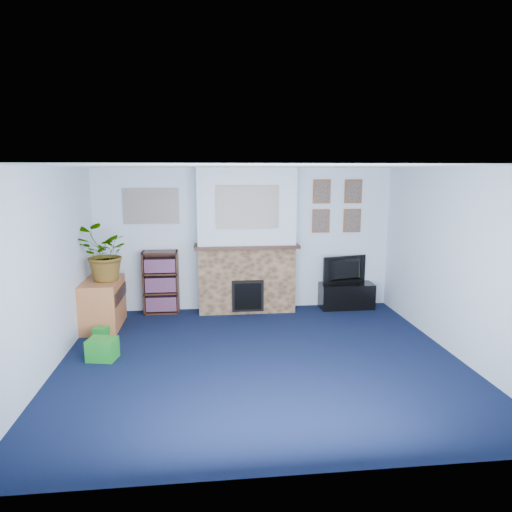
{
  "coord_description": "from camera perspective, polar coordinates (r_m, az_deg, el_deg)",
  "views": [
    {
      "loc": [
        -0.64,
        -5.39,
        2.35
      ],
      "look_at": [
        0.04,
        0.93,
        1.16
      ],
      "focal_mm": 32.0,
      "sensor_mm": 36.0,
      "label": 1
    }
  ],
  "objects": [
    {
      "name": "green_crate",
      "position": [
        6.17,
        -18.66,
        -10.94
      ],
      "size": [
        0.39,
        0.34,
        0.27
      ],
      "primitive_type": "cube",
      "rotation": [
        0.0,
        0.0,
        -0.2
      ],
      "color": "#198C26",
      "rests_on": "ground"
    },
    {
      "name": "potted_plant",
      "position": [
        7.11,
        -18.64,
        0.3
      ],
      "size": [
        0.97,
        0.93,
        0.83
      ],
      "primitive_type": "imported",
      "rotation": [
        0.0,
        0.0,
        3.64
      ],
      "color": "#26661E",
      "rests_on": "sideboard"
    },
    {
      "name": "collage_left",
      "position": [
        7.7,
        -12.98,
        6.11
      ],
      "size": [
        0.9,
        0.03,
        0.58
      ],
      "primitive_type": "cube",
      "color": "gray",
      "rests_on": "wall_back"
    },
    {
      "name": "portrait_br",
      "position": [
        8.06,
        11.92,
        4.35
      ],
      "size": [
        0.3,
        0.03,
        0.4
      ],
      "primitive_type": "cube",
      "color": "brown",
      "rests_on": "wall_back"
    },
    {
      "name": "toy_block",
      "position": [
        6.78,
        -18.82,
        -9.26
      ],
      "size": [
        0.22,
        0.22,
        0.21
      ],
      "primitive_type": "cube",
      "rotation": [
        0.0,
        0.0,
        -0.34
      ],
      "color": "#198C26",
      "rests_on": "ground"
    },
    {
      "name": "mantel_can",
      "position": [
        7.6,
        4.06,
        1.97
      ],
      "size": [
        0.06,
        0.06,
        0.13
      ],
      "primitive_type": "cylinder",
      "color": "#198C26",
      "rests_on": "chimney_breast"
    },
    {
      "name": "portrait_tl",
      "position": [
        7.87,
        8.22,
        7.97
      ],
      "size": [
        0.3,
        0.03,
        0.4
      ],
      "primitive_type": "cube",
      "color": "brown",
      "rests_on": "wall_back"
    },
    {
      "name": "portrait_bl",
      "position": [
        7.91,
        8.12,
        4.35
      ],
      "size": [
        0.3,
        0.03,
        0.4
      ],
      "primitive_type": "cube",
      "color": "brown",
      "rests_on": "wall_back"
    },
    {
      "name": "wall_right",
      "position": [
        6.35,
        23.66,
        -0.71
      ],
      "size": [
        0.04,
        4.5,
        2.4
      ],
      "primitive_type": "cube",
      "color": "silver",
      "rests_on": "ground"
    },
    {
      "name": "toy_ball",
      "position": [
        6.17,
        -18.38,
        -11.42
      ],
      "size": [
        0.2,
        0.2,
        0.2
      ],
      "primitive_type": "sphere",
      "color": "yellow",
      "rests_on": "ground"
    },
    {
      "name": "sideboard",
      "position": [
        7.34,
        -18.57,
        -5.75
      ],
      "size": [
        0.52,
        0.94,
        0.73
      ],
      "primitive_type": "cube",
      "color": "#B5693A",
      "rests_on": "ground"
    },
    {
      "name": "television",
      "position": [
        7.99,
        11.3,
        -1.74
      ],
      "size": [
        0.81,
        0.29,
        0.47
      ],
      "primitive_type": "imported",
      "rotation": [
        0.0,
        0.0,
        3.38
      ],
      "color": "black",
      "rests_on": "tv_stand"
    },
    {
      "name": "mantel_candle",
      "position": [
        7.54,
        1.28,
        2.08
      ],
      "size": [
        0.05,
        0.05,
        0.16
      ],
      "primitive_type": "cylinder",
      "color": "#B2BFC6",
      "rests_on": "chimney_breast"
    },
    {
      "name": "mantel_clock",
      "position": [
        7.5,
        -2.04,
        1.95
      ],
      "size": [
        0.09,
        0.05,
        0.12
      ],
      "primitive_type": "cube",
      "color": "gold",
      "rests_on": "chimney_breast"
    },
    {
      "name": "portrait_tr",
      "position": [
        8.03,
        12.06,
        7.9
      ],
      "size": [
        0.3,
        0.03,
        0.4
      ],
      "primitive_type": "cube",
      "color": "brown",
      "rests_on": "wall_back"
    },
    {
      "name": "wall_front",
      "position": [
        3.41,
        5.17,
        -9.13
      ],
      "size": [
        5.0,
        0.04,
        2.4
      ],
      "primitive_type": "cube",
      "color": "silver",
      "rests_on": "ground"
    },
    {
      "name": "ceiling",
      "position": [
        5.43,
        0.66,
        11.16
      ],
      "size": [
        5.0,
        4.5,
        0.01
      ],
      "primitive_type": "cube",
      "color": "white",
      "rests_on": "wall_back"
    },
    {
      "name": "collage_main",
      "position": [
        7.28,
        -1.08,
        6.13
      ],
      "size": [
        1.0,
        0.03,
        0.68
      ],
      "primitive_type": "cube",
      "color": "gray",
      "rests_on": "chimney_breast"
    },
    {
      "name": "chimney_breast",
      "position": [
        7.56,
        -1.2,
        1.75
      ],
      "size": [
        1.72,
        0.5,
        2.4
      ],
      "color": "brown",
      "rests_on": "ground"
    },
    {
      "name": "toy_tube",
      "position": [
        6.27,
        -18.14,
        -11.23
      ],
      "size": [
        0.31,
        0.13,
        0.17
      ],
      "primitive_type": "cylinder",
      "rotation": [
        0.0,
        1.43,
        0.0
      ],
      "color": "yellow",
      "rests_on": "ground"
    },
    {
      "name": "mantel_teddy",
      "position": [
        7.48,
        -5.45,
        1.85
      ],
      "size": [
        0.13,
        0.13,
        0.13
      ],
      "primitive_type": "sphere",
      "color": "gray",
      "rests_on": "chimney_breast"
    },
    {
      "name": "wall_back",
      "position": [
        7.75,
        -1.33,
        2.09
      ],
      "size": [
        5.0,
        0.04,
        2.4
      ],
      "primitive_type": "cube",
      "color": "silver",
      "rests_on": "ground"
    },
    {
      "name": "wall_left",
      "position": [
        5.82,
        -24.65,
        -1.75
      ],
      "size": [
        0.04,
        4.5,
        2.4
      ],
      "primitive_type": "cube",
      "color": "silver",
      "rests_on": "ground"
    },
    {
      "name": "floor",
      "position": [
        5.92,
        0.61,
        -12.77
      ],
      "size": [
        5.0,
        4.5,
        0.01
      ],
      "primitive_type": "cube",
      "color": "#0D1633",
      "rests_on": "ground"
    },
    {
      "name": "tv_stand",
      "position": [
        8.08,
        11.23,
        -4.84
      ],
      "size": [
        0.92,
        0.39,
        0.43
      ],
      "primitive_type": "cube",
      "color": "black",
      "rests_on": "ground"
    },
    {
      "name": "bookshelf",
      "position": [
        7.76,
        -11.77,
        -3.38
      ],
      "size": [
        0.58,
        0.28,
        1.05
      ],
      "color": "black",
      "rests_on": "ground"
    }
  ]
}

